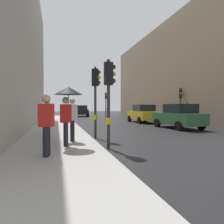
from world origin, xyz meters
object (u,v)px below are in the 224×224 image
Objects in this scene: car_green_estate at (178,116)px; car_dark_suv at (82,111)px; traffic_light_near_left at (109,87)px; pedestrian_in_red_jacket at (46,123)px; traffic_light_mid_street at (180,99)px; car_yellow_taxi at (143,114)px; pedestrian_with_umbrella at (68,100)px; traffic_light_near_right at (96,89)px; pedestrian_with_black_backpack at (71,117)px; pedestrian_with_grey_backpack at (46,116)px; traffic_light_far_median at (106,100)px.

car_green_estate is 1.01× the size of car_dark_suv.
pedestrian_in_red_jacket is at bearing -148.25° from traffic_light_near_left.
car_green_estate is at bearing -124.49° from traffic_light_mid_street.
traffic_light_near_left reaches higher than car_yellow_taxi.
car_yellow_taxi is 14.04m from pedestrian_with_umbrella.
traffic_light_near_right is 2.45m from pedestrian_with_black_backpack.
traffic_light_near_right is at bearing 62.06° from pedestrian_in_red_jacket.
pedestrian_with_grey_backpack is 3.78m from pedestrian_in_red_jacket.
traffic_light_far_median is at bearing 95.10° from car_green_estate.
traffic_light_far_median reaches higher than pedestrian_with_black_backpack.
pedestrian_with_umbrella reaches higher than car_green_estate.
car_green_estate is 5.89m from car_yellow_taxi.
car_dark_suv is (-4.60, 20.31, 0.00)m from car_green_estate.
traffic_light_near_right is 2.01× the size of pedestrian_in_red_jacket.
car_dark_suv is at bearing 85.63° from traffic_light_near_left.
car_yellow_taxi is 15.07m from car_dark_suv.
pedestrian_with_grey_backpack is at bearing 128.74° from pedestrian_with_black_backpack.
car_dark_suv is 2.01× the size of pedestrian_with_umbrella.
traffic_light_near_right is at bearing 90.08° from traffic_light_near_left.
traffic_light_near_left is (-8.88, -9.17, 0.04)m from traffic_light_mid_street.
traffic_light_mid_street is at bearing 38.21° from pedestrian_with_black_backpack.
car_dark_suv is at bearing 81.36° from pedestrian_in_red_jacket.
traffic_light_near_left is at bearing -40.61° from pedestrian_with_black_backpack.
traffic_light_far_median is 2.07× the size of pedestrian_with_black_backpack.
traffic_light_near_left is 1.88× the size of pedestrian_with_grey_backpack.
car_green_estate is (6.60, 3.08, -1.57)m from traffic_light_near_right.
traffic_light_mid_street is at bearing 41.02° from pedestrian_with_umbrella.
traffic_light_far_median is at bearing 75.58° from traffic_light_near_right.
car_green_estate is at bearing -87.59° from car_yellow_taxi.
traffic_light_far_median is 0.85× the size of car_dark_suv.
traffic_light_near_right is 7.45m from car_green_estate.
car_dark_suv is at bearing 106.78° from car_yellow_taxi.
car_dark_suv is (-4.35, 14.42, 0.00)m from car_yellow_taxi.
pedestrian_with_grey_backpack is at bearing -133.10° from car_yellow_taxi.
pedestrian_with_grey_backpack is at bearing -100.40° from car_dark_suv.
pedestrian_with_umbrella is (-10.39, -9.04, -0.42)m from traffic_light_mid_street.
traffic_light_far_median is 22.44m from pedestrian_with_black_backpack.
traffic_light_far_median reaches higher than pedestrian_in_red_jacket.
pedestrian_with_grey_backpack is (-11.24, -6.74, -1.10)m from traffic_light_mid_street.
traffic_light_mid_street is 3.86m from car_yellow_taxi.
traffic_light_near_left is at bearing -94.37° from car_dark_suv.
pedestrian_with_grey_backpack is 1.00× the size of pedestrian_in_red_jacket.
car_dark_suv is (2.00, 26.15, -1.42)m from traffic_light_near_left.
traffic_light_near_left is 13.40m from car_yellow_taxi.
pedestrian_with_umbrella is at bearing -144.83° from car_green_estate.
traffic_light_near_left reaches higher than car_green_estate.
pedestrian_with_black_backpack is at bearing -51.26° from pedestrian_with_grey_backpack.
car_yellow_taxi is at bearing 54.09° from pedestrian_with_black_backpack.
traffic_light_near_left is at bearing -102.71° from traffic_light_far_median.
car_yellow_taxi is 0.98× the size of car_dark_suv.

